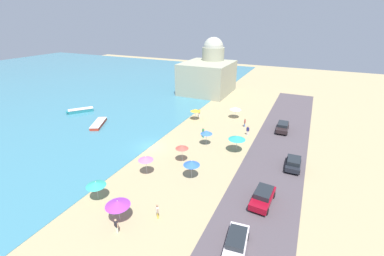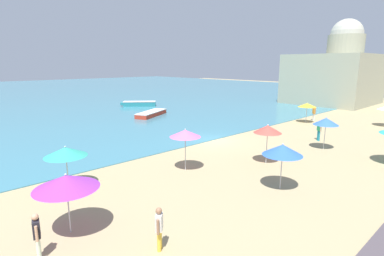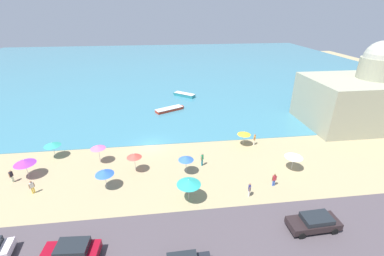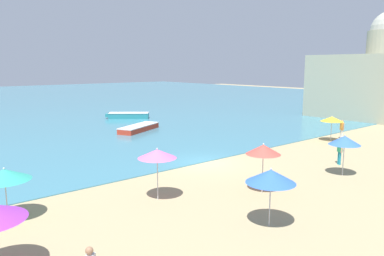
{
  "view_description": "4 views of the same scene",
  "coord_description": "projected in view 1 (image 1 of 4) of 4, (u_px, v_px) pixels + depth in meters",
  "views": [
    {
      "loc": [
        -28.98,
        -20.63,
        18.33
      ],
      "look_at": [
        6.2,
        -4.22,
        1.5
      ],
      "focal_mm": 24.0,
      "sensor_mm": 36.0,
      "label": 1
    },
    {
      "loc": [
        -17.99,
        -16.77,
        6.35
      ],
      "look_at": [
        -0.67,
        1.82,
        0.89
      ],
      "focal_mm": 28.0,
      "sensor_mm": 36.0,
      "label": 2
    },
    {
      "loc": [
        1.82,
        -33.28,
        18.25
      ],
      "look_at": [
        6.33,
        2.85,
        1.07
      ],
      "focal_mm": 24.0,
      "sensor_mm": 36.0,
      "label": 3
    },
    {
      "loc": [
        -16.43,
        -18.28,
        6.46
      ],
      "look_at": [
        0.27,
        1.61,
        2.14
      ],
      "focal_mm": 35.0,
      "sensor_mm": 36.0,
      "label": 4
    }
  ],
  "objects": [
    {
      "name": "beach_umbrella_8",
      "position": [
        236.0,
        108.0,
        49.83
      ],
      "size": [
        2.17,
        2.17,
        2.31
      ],
      "color": "#B2B2B7",
      "rests_on": "ground_plane"
    },
    {
      "name": "ground_plane",
      "position": [
        150.0,
        147.0,
        39.39
      ],
      "size": [
        160.0,
        160.0,
        0.0
      ],
      "primitive_type": "plane",
      "color": "tan"
    },
    {
      "name": "beach_umbrella_4",
      "position": [
        182.0,
        147.0,
        34.5
      ],
      "size": [
        1.78,
        1.78,
        2.6
      ],
      "color": "#B2B2B7",
      "rests_on": "ground_plane"
    },
    {
      "name": "parked_car_4",
      "position": [
        236.0,
        243.0,
        21.61
      ],
      "size": [
        4.62,
        2.22,
        1.43
      ],
      "color": "silver",
      "rests_on": "coastal_road"
    },
    {
      "name": "skiff_offshore",
      "position": [
        81.0,
        110.0,
        53.49
      ],
      "size": [
        4.8,
        4.17,
        0.72
      ],
      "color": "teal",
      "rests_on": "sea"
    },
    {
      "name": "harbor_fortress",
      "position": [
        209.0,
        73.0,
        66.84
      ],
      "size": [
        13.37,
        11.86,
        13.66
      ],
      "color": "#A1A287",
      "rests_on": "ground_plane"
    },
    {
      "name": "bather_4",
      "position": [
        203.0,
        132.0,
        42.02
      ],
      "size": [
        0.39,
        0.48,
        1.77
      ],
      "color": "teal",
      "rests_on": "ground_plane"
    },
    {
      "name": "beach_umbrella_2",
      "position": [
        237.0,
        138.0,
        37.09
      ],
      "size": [
        2.47,
        2.47,
        2.64
      ],
      "color": "#B2B2B7",
      "rests_on": "ground_plane"
    },
    {
      "name": "parked_car_2",
      "position": [
        293.0,
        163.0,
        33.51
      ],
      "size": [
        4.07,
        1.94,
        1.44
      ],
      "color": "black",
      "rests_on": "coastal_road"
    },
    {
      "name": "bather_2",
      "position": [
        157.0,
        211.0,
        25.11
      ],
      "size": [
        0.44,
        0.42,
        1.59
      ],
      "color": "yellow",
      "rests_on": "ground_plane"
    },
    {
      "name": "beach_umbrella_0",
      "position": [
        118.0,
        203.0,
        24.36
      ],
      "size": [
        2.4,
        2.4,
        2.4
      ],
      "color": "#B2B2B7",
      "rests_on": "ground_plane"
    },
    {
      "name": "beach_umbrella_7",
      "position": [
        195.0,
        110.0,
        49.04
      ],
      "size": [
        1.92,
        1.92,
        2.23
      ],
      "color": "#B2B2B7",
      "rests_on": "ground_plane"
    },
    {
      "name": "beach_umbrella_1",
      "position": [
        146.0,
        158.0,
        31.62
      ],
      "size": [
        1.88,
        1.88,
        2.59
      ],
      "color": "#B2B2B7",
      "rests_on": "ground_plane"
    },
    {
      "name": "coastal_road",
      "position": [
        270.0,
        175.0,
        32.4
      ],
      "size": [
        80.0,
        8.0,
        0.06
      ],
      "primitive_type": "cube",
      "color": "#4C4349",
      "rests_on": "ground_plane"
    },
    {
      "name": "beach_umbrella_3",
      "position": [
        96.0,
        184.0,
        27.33
      ],
      "size": [
        2.13,
        2.13,
        2.29
      ],
      "color": "#B2B2B7",
      "rests_on": "ground_plane"
    },
    {
      "name": "bather_0",
      "position": [
        116.0,
        225.0,
        23.38
      ],
      "size": [
        0.31,
        0.55,
        1.59
      ],
      "color": "#E2EFCA",
      "rests_on": "ground_plane"
    },
    {
      "name": "bather_1",
      "position": [
        248.0,
        130.0,
        42.92
      ],
      "size": [
        0.3,
        0.55,
        1.65
      ],
      "color": "silver",
      "rests_on": "ground_plane"
    },
    {
      "name": "parked_car_3",
      "position": [
        283.0,
        127.0,
        44.55
      ],
      "size": [
        4.62,
        2.08,
        1.42
      ],
      "color": "black",
      "rests_on": "coastal_road"
    },
    {
      "name": "skiff_nearshore",
      "position": [
        99.0,
        124.0,
        47.12
      ],
      "size": [
        5.75,
        3.88,
        0.57
      ],
      "color": "red",
      "rests_on": "sea"
    },
    {
      "name": "parked_car_1",
      "position": [
        263.0,
        196.0,
        27.15
      ],
      "size": [
        4.46,
        2.21,
        1.54
      ],
      "color": "maroon",
      "rests_on": "coastal_road"
    },
    {
      "name": "bather_5",
      "position": [
        199.0,
        112.0,
        50.73
      ],
      "size": [
        0.38,
        0.49,
        1.73
      ],
      "color": "white",
      "rests_on": "ground_plane"
    },
    {
      "name": "beach_umbrella_5",
      "position": [
        192.0,
        163.0,
        31.02
      ],
      "size": [
        2.02,
        2.02,
        2.45
      ],
      "color": "#B2B2B7",
      "rests_on": "ground_plane"
    },
    {
      "name": "bather_3",
      "position": [
        245.0,
        122.0,
        46.21
      ],
      "size": [
        0.57,
        0.26,
        1.59
      ],
      "color": "#4067D0",
      "rests_on": "ground_plane"
    },
    {
      "name": "beach_umbrella_6",
      "position": [
        206.0,
        132.0,
        39.21
      ],
      "size": [
        1.83,
        1.83,
        2.48
      ],
      "color": "#B2B2B7",
      "rests_on": "ground_plane"
    }
  ]
}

